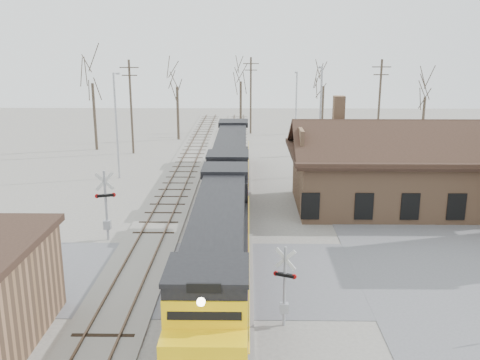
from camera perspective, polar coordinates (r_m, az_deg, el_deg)
The scene contains 20 objects.
ground at distance 28.05m, azimuth -2.12°, elevation -10.20°, with size 140.00×140.00×0.00m, color #9E998F.
road at distance 28.04m, azimuth -2.12°, elevation -10.17°, with size 60.00×9.00×0.03m, color #5D5D62.
track_main at distance 42.10m, azimuth -1.08°, elevation -1.48°, with size 3.40×90.00×0.24m.
track_siding at distance 42.49m, azimuth -7.16°, elevation -1.45°, with size 3.40×90.00×0.24m.
depot at distance 40.00m, azimuth 16.18°, elevation 0.53°, with size 15.20×9.31×7.90m.
locomotive_lead at distance 25.40m, azimuth -2.39°, elevation -7.48°, with size 2.85×19.06×4.23m.
locomotive_trailing at distance 43.91m, azimuth -0.99°, elevation 2.10°, with size 2.85×19.06×4.00m.
crossbuck_near at distance 22.94m, azimuth 4.79°, elevation -11.46°, with size 0.97×0.47×3.58m.
crossbuck_far at distance 33.10m, azimuth -14.08°, elevation -2.95°, with size 1.21×0.44×4.34m.
streetlight_a at distance 47.55m, azimuth -13.04°, elevation 6.25°, with size 0.25×2.04×9.16m.
streetlight_b at distance 47.55m, azimuth 8.54°, elevation 6.76°, with size 0.25×2.04×9.64m.
streetlight_c at distance 63.21m, azimuth 6.00°, elevation 8.16°, with size 0.25×2.04×8.29m.
utility_pole_a at distance 57.84m, azimuth -11.55°, elevation 7.81°, with size 2.00×0.24×9.85m.
utility_pole_b at distance 69.08m, azimuth 1.16°, elevation 9.13°, with size 2.00×0.24×9.72m.
utility_pole_c at distance 59.61m, azimuth 14.62°, elevation 7.84°, with size 2.00×0.24×9.86m.
tree_a at distance 60.55m, azimuth -15.55°, elevation 11.05°, with size 4.86×4.86×11.92m.
tree_b at distance 65.19m, azimuth -6.76°, elevation 10.79°, with size 4.28×4.28×10.48m.
tree_c at distance 71.26m, azimuth 0.08°, elevation 11.33°, with size 4.35×4.35×10.66m.
tree_d at distance 70.60m, azimuth 8.92°, elevation 10.66°, with size 4.03×4.03×9.88m.
tree_e at distance 65.44m, azimuth 19.20°, elevation 9.09°, with size 3.62×3.62×8.87m.
Camera 1 is at (1.40, -25.40, 11.81)m, focal length 40.00 mm.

